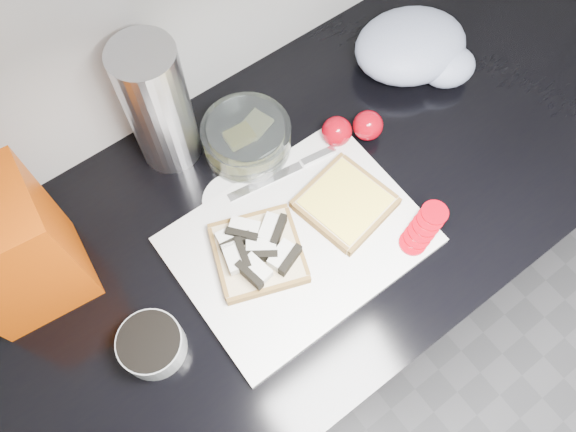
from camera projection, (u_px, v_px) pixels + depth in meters
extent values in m
cube|color=black|center=(293.00, 289.00, 1.40)|extent=(3.50, 0.60, 0.86)
cube|color=black|center=(295.00, 210.00, 0.99)|extent=(3.50, 0.64, 0.04)
cube|color=silver|center=(299.00, 240.00, 0.94)|extent=(0.40, 0.30, 0.01)
cube|color=#C7B18C|center=(258.00, 253.00, 0.91)|extent=(0.18, 0.18, 0.02)
cube|color=silver|center=(232.00, 236.00, 0.90)|extent=(0.05, 0.03, 0.02)
cube|color=black|center=(232.00, 236.00, 0.90)|extent=(0.05, 0.02, 0.02)
cube|color=silver|center=(245.00, 228.00, 0.91)|extent=(0.05, 0.05, 0.02)
cube|color=black|center=(245.00, 228.00, 0.91)|extent=(0.04, 0.05, 0.02)
cube|color=silver|center=(270.00, 228.00, 0.91)|extent=(0.05, 0.05, 0.02)
cube|color=black|center=(270.00, 228.00, 0.91)|extent=(0.05, 0.04, 0.02)
cube|color=silver|center=(234.00, 258.00, 0.88)|extent=(0.04, 0.05, 0.02)
cube|color=black|center=(234.00, 258.00, 0.88)|extent=(0.02, 0.05, 0.02)
cube|color=silver|center=(261.00, 248.00, 0.90)|extent=(0.05, 0.05, 0.02)
cube|color=black|center=(261.00, 248.00, 0.90)|extent=(0.05, 0.04, 0.02)
cube|color=silver|center=(282.00, 256.00, 0.89)|extent=(0.05, 0.04, 0.02)
cube|color=black|center=(282.00, 256.00, 0.89)|extent=(0.05, 0.03, 0.02)
cube|color=silver|center=(256.00, 269.00, 0.87)|extent=(0.04, 0.05, 0.02)
cube|color=black|center=(256.00, 269.00, 0.87)|extent=(0.02, 0.05, 0.02)
cube|color=#C7B18C|center=(345.00, 203.00, 0.95)|extent=(0.16, 0.16, 0.02)
cube|color=#FBDE4A|center=(346.00, 200.00, 0.94)|extent=(0.14, 0.14, 0.00)
cylinder|color=#9E0310|center=(413.00, 243.00, 0.93)|extent=(0.06, 0.06, 0.01)
cylinder|color=#9E0310|center=(417.00, 237.00, 0.93)|extent=(0.06, 0.06, 0.01)
cylinder|color=#9E0310|center=(422.00, 231.00, 0.93)|extent=(0.05, 0.05, 0.01)
cylinder|color=#9E0310|center=(426.00, 225.00, 0.93)|extent=(0.05, 0.05, 0.01)
cylinder|color=#9E0310|center=(430.00, 219.00, 0.93)|extent=(0.05, 0.05, 0.01)
cylinder|color=#9E0310|center=(435.00, 213.00, 0.93)|extent=(0.06, 0.06, 0.01)
cube|color=silver|center=(265.00, 181.00, 0.98)|extent=(0.14, 0.04, 0.00)
cube|color=silver|center=(318.00, 156.00, 1.00)|extent=(0.07, 0.02, 0.01)
cylinder|color=#939897|center=(152.00, 345.00, 0.84)|extent=(0.10, 0.10, 0.05)
cylinder|color=black|center=(149.00, 342.00, 0.83)|extent=(0.09, 0.09, 0.01)
cylinder|color=silver|center=(234.00, 200.00, 0.97)|extent=(0.13, 0.13, 0.01)
cylinder|color=silver|center=(247.00, 139.00, 0.99)|extent=(0.16, 0.16, 0.07)
cube|color=#FBDE4A|center=(241.00, 143.00, 0.99)|extent=(0.05, 0.04, 0.03)
cube|color=#FDF597|center=(257.00, 134.00, 1.01)|extent=(0.06, 0.06, 0.01)
cube|color=red|center=(10.00, 252.00, 0.80)|extent=(0.17, 0.16, 0.24)
cylinder|color=#BABABF|center=(158.00, 107.00, 0.91)|extent=(0.11, 0.11, 0.25)
ellipsoid|color=#A1ADC6|center=(410.00, 46.00, 1.06)|extent=(0.26, 0.23, 0.10)
ellipsoid|color=#A1ADC6|center=(448.00, 67.00, 1.06)|extent=(0.13, 0.11, 0.07)
sphere|color=#9E0310|center=(337.00, 131.00, 1.00)|extent=(0.06, 0.06, 0.06)
sphere|color=#9E0310|center=(368.00, 125.00, 1.01)|extent=(0.06, 0.06, 0.06)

